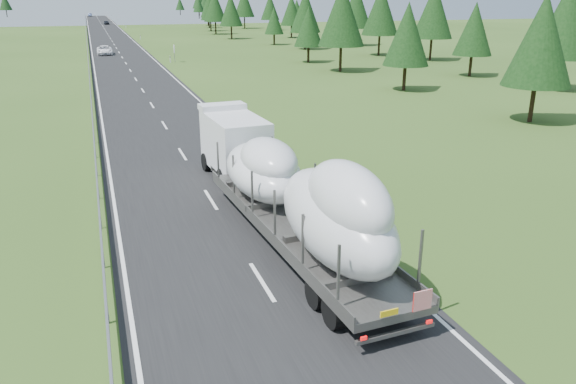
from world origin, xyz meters
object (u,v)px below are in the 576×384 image
object	(u,v)px
highway_sign	(174,50)
distant_van	(105,50)
distant_car_blue	(90,15)
distant_car_dark	(106,23)
boat_truck	(282,180)

from	to	relation	value
highway_sign	distant_van	size ratio (longest dim) A/B	0.48
distant_van	distant_car_blue	size ratio (longest dim) A/B	1.23
highway_sign	distant_car_dark	world-z (taller)	highway_sign
highway_sign	distant_car_blue	size ratio (longest dim) A/B	0.59
distant_car_dark	distant_car_blue	bearing A→B (deg)	87.95
boat_truck	distant_van	xyz separation A→B (m)	(-4.61, 82.57, -1.62)
boat_truck	distant_van	bearing A→B (deg)	93.20
distant_car_blue	boat_truck	bearing A→B (deg)	-86.01
highway_sign	distant_car_dark	size ratio (longest dim) A/B	0.65
highway_sign	distant_car_blue	distance (m)	210.79
highway_sign	distant_car_dark	xyz separation A→B (m)	(-5.56, 125.03, -1.13)
highway_sign	boat_truck	size ratio (longest dim) A/B	0.13
highway_sign	distant_car_blue	bearing A→B (deg)	92.77
distant_car_dark	distant_car_blue	world-z (taller)	distant_car_blue
distant_car_dark	highway_sign	bearing A→B (deg)	-92.59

